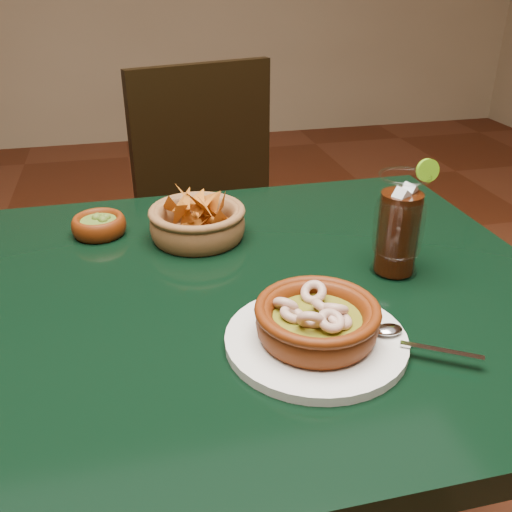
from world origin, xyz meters
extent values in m
cube|color=black|center=(0.00, 0.00, 0.73)|extent=(1.20, 0.80, 0.04)
cylinder|color=black|center=(0.54, 0.34, 0.35)|extent=(0.06, 0.06, 0.71)
cube|color=black|center=(0.25, 0.64, 0.47)|extent=(0.54, 0.54, 0.04)
cylinder|color=black|center=(0.12, 0.41, 0.23)|extent=(0.04, 0.04, 0.47)
cylinder|color=black|center=(0.48, 0.51, 0.23)|extent=(0.04, 0.04, 0.47)
cylinder|color=black|center=(0.01, 0.77, 0.23)|extent=(0.04, 0.04, 0.47)
cylinder|color=black|center=(0.37, 0.87, 0.23)|extent=(0.04, 0.04, 0.47)
cube|color=black|center=(0.19, 0.83, 0.72)|extent=(0.41, 0.15, 0.46)
cylinder|color=silver|center=(0.18, -0.16, 0.76)|extent=(0.23, 0.23, 0.01)
cylinder|color=#4F1C06|center=(0.18, -0.16, 0.77)|extent=(0.14, 0.14, 0.01)
torus|color=#4F1C06|center=(0.18, -0.16, 0.78)|extent=(0.18, 0.18, 0.04)
torus|color=#4F1C06|center=(0.18, -0.16, 0.80)|extent=(0.16, 0.16, 0.01)
cylinder|color=#616016|center=(0.18, -0.16, 0.79)|extent=(0.12, 0.12, 0.01)
torus|color=tan|center=(0.21, -0.16, 0.80)|extent=(0.05, 0.04, 0.04)
torus|color=tan|center=(0.19, -0.15, 0.80)|extent=(0.03, 0.04, 0.04)
torus|color=tan|center=(0.19, -0.12, 0.80)|extent=(0.05, 0.05, 0.03)
torus|color=tan|center=(0.15, -0.13, 0.80)|extent=(0.04, 0.04, 0.04)
torus|color=tan|center=(0.15, -0.16, 0.79)|extent=(0.05, 0.05, 0.03)
torus|color=tan|center=(0.17, -0.18, 0.80)|extent=(0.05, 0.04, 0.04)
torus|color=tan|center=(0.19, -0.19, 0.80)|extent=(0.04, 0.04, 0.03)
torus|color=tan|center=(0.20, -0.18, 0.80)|extent=(0.04, 0.04, 0.03)
cube|color=silver|center=(0.32, -0.23, 0.77)|extent=(0.09, 0.06, 0.00)
ellipsoid|color=silver|center=(0.27, -0.18, 0.77)|extent=(0.04, 0.03, 0.01)
cylinder|color=brown|center=(0.08, 0.18, 0.75)|extent=(0.14, 0.14, 0.01)
torus|color=brown|center=(0.08, 0.18, 0.78)|extent=(0.20, 0.20, 0.06)
torus|color=brown|center=(0.08, 0.18, 0.80)|extent=(0.17, 0.17, 0.01)
cone|color=#BF651A|center=(0.05, 0.16, 0.81)|extent=(0.07, 0.06, 0.08)
cone|color=#BF651A|center=(0.07, 0.22, 0.82)|extent=(0.05, 0.09, 0.07)
cone|color=#BF651A|center=(0.10, 0.19, 0.79)|extent=(0.08, 0.04, 0.07)
cone|color=#BF651A|center=(0.09, 0.22, 0.77)|extent=(0.05, 0.07, 0.07)
cone|color=#BF651A|center=(0.09, 0.16, 0.79)|extent=(0.06, 0.06, 0.07)
cone|color=#BF651A|center=(0.08, 0.18, 0.82)|extent=(0.08, 0.07, 0.05)
cone|color=#BF651A|center=(0.08, 0.21, 0.79)|extent=(0.04, 0.07, 0.06)
cone|color=#BF651A|center=(0.10, 0.18, 0.81)|extent=(0.05, 0.06, 0.05)
cone|color=#BF651A|center=(0.07, 0.20, 0.79)|extent=(0.05, 0.06, 0.04)
cone|color=#BF651A|center=(0.08, 0.16, 0.78)|extent=(0.08, 0.06, 0.07)
cone|color=#BF651A|center=(0.10, 0.16, 0.81)|extent=(0.07, 0.07, 0.05)
cone|color=#BF651A|center=(0.06, 0.18, 0.82)|extent=(0.06, 0.08, 0.06)
cone|color=#BF651A|center=(0.09, 0.17, 0.82)|extent=(0.05, 0.08, 0.07)
cone|color=#BF651A|center=(0.06, 0.19, 0.79)|extent=(0.03, 0.08, 0.08)
cone|color=#BF651A|center=(0.11, 0.17, 0.78)|extent=(0.08, 0.03, 0.08)
cone|color=#BF651A|center=(0.11, 0.19, 0.81)|extent=(0.08, 0.04, 0.08)
cone|color=#BF651A|center=(0.05, 0.20, 0.81)|extent=(0.06, 0.07, 0.06)
cone|color=#BF651A|center=(0.12, 0.16, 0.79)|extent=(0.06, 0.04, 0.06)
cone|color=#BF651A|center=(0.13, 0.18, 0.81)|extent=(0.04, 0.07, 0.06)
cone|color=#BF651A|center=(0.10, 0.15, 0.82)|extent=(0.04, 0.07, 0.06)
cylinder|color=#4F1C06|center=(-0.08, 0.24, 0.75)|extent=(0.08, 0.08, 0.01)
torus|color=#4F1C06|center=(-0.08, 0.24, 0.77)|extent=(0.11, 0.11, 0.04)
cylinder|color=#3A5418|center=(-0.08, 0.24, 0.77)|extent=(0.06, 0.06, 0.01)
sphere|color=#3A5418|center=(-0.09, 0.25, 0.78)|extent=(0.02, 0.02, 0.02)
sphere|color=#3A5418|center=(-0.07, 0.23, 0.78)|extent=(0.02, 0.02, 0.02)
sphere|color=#3A5418|center=(-0.08, 0.24, 0.78)|extent=(0.02, 0.02, 0.02)
sphere|color=#3A5418|center=(-0.08, 0.25, 0.78)|extent=(0.02, 0.02, 0.02)
sphere|color=#3A5418|center=(-0.07, 0.24, 0.78)|extent=(0.02, 0.02, 0.02)
cylinder|color=white|center=(0.36, -0.01, 0.75)|extent=(0.07, 0.07, 0.01)
torus|color=white|center=(0.36, -0.01, 0.83)|extent=(0.16, 0.16, 0.09)
cylinder|color=black|center=(0.36, -0.01, 0.82)|extent=(0.06, 0.06, 0.13)
cube|color=silver|center=(0.37, 0.00, 0.87)|extent=(0.03, 0.03, 0.02)
cube|color=silver|center=(0.37, 0.00, 0.86)|extent=(0.03, 0.03, 0.02)
cube|color=silver|center=(0.38, 0.00, 0.88)|extent=(0.03, 0.03, 0.03)
cube|color=silver|center=(0.36, -0.02, 0.88)|extent=(0.03, 0.03, 0.03)
cube|color=silver|center=(0.37, -0.01, 0.86)|extent=(0.03, 0.03, 0.03)
torus|color=white|center=(0.36, -0.01, 0.91)|extent=(0.08, 0.08, 0.00)
cylinder|color=#5E9E13|center=(0.40, -0.01, 0.91)|extent=(0.03, 0.01, 0.03)
camera|label=1|loc=(-0.03, -0.72, 1.18)|focal=40.00mm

